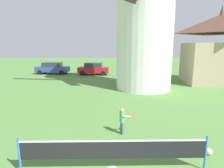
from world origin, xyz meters
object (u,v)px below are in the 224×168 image
at_px(tennis_net, 113,150).
at_px(chapel, 218,50).
at_px(player_far, 123,119).
at_px(parked_car_red, 93,69).
at_px(parked_car_blue, 53,68).
at_px(stray_ball, 209,152).

height_order(tennis_net, chapel, chapel).
bearing_deg(player_far, parked_car_red, 98.50).
bearing_deg(parked_car_red, parked_car_blue, 171.15).
relative_size(stray_ball, chapel, 0.03).
bearing_deg(stray_ball, parked_car_blue, 119.20).
distance_m(tennis_net, parked_car_red, 19.77).
height_order(parked_car_blue, chapel, chapel).
height_order(stray_ball, parked_car_red, parked_car_red).
bearing_deg(stray_ball, player_far, 149.86).
height_order(parked_car_red, chapel, chapel).
bearing_deg(parked_car_blue, parked_car_red, -8.85).
bearing_deg(parked_car_blue, stray_ball, -60.80).
relative_size(player_far, stray_ball, 4.95).
xyz_separation_m(player_far, chapel, (10.26, 11.20, 2.64)).
distance_m(player_far, chapel, 15.42).
distance_m(parked_car_red, chapel, 14.39).
relative_size(tennis_net, parked_car_red, 1.36).
xyz_separation_m(tennis_net, parked_car_blue, (-7.73, 20.53, 0.12)).
bearing_deg(parked_car_red, stray_ball, -73.98).
bearing_deg(tennis_net, parked_car_blue, 110.63).
xyz_separation_m(player_far, parked_car_red, (-2.57, 17.21, 0.17)).
relative_size(player_far, chapel, 0.15).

